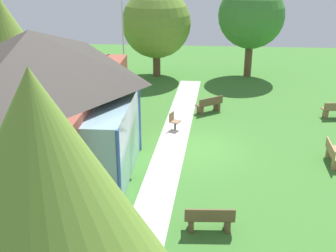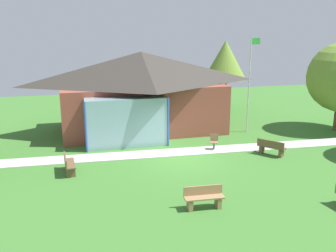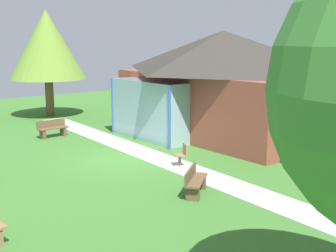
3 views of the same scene
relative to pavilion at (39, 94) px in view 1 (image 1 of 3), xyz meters
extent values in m
plane|color=#3D752D|center=(1.06, -6.10, -2.68)|extent=(44.00, 44.00, 0.00)
cube|color=brown|center=(0.07, 0.15, -1.12)|extent=(10.22, 5.56, 3.12)
pyramid|color=#38332D|center=(0.07, 0.15, 1.46)|extent=(11.22, 6.56, 2.03)
cube|color=#8CB2BF|center=(-1.46, -3.23, -1.27)|extent=(4.60, 1.20, 2.81)
cylinder|color=#3359B2|center=(-3.76, -3.83, -1.27)|extent=(0.12, 0.12, 2.81)
cylinder|color=#3359B2|center=(0.84, -3.83, -1.27)|extent=(0.12, 0.12, 2.81)
cube|color=#BCB7B2|center=(1.06, -5.12, -2.66)|extent=(20.91, 2.37, 0.03)
cylinder|color=silver|center=(6.58, -2.20, 0.41)|extent=(0.08, 0.08, 6.17)
cube|color=brown|center=(-4.67, -6.71, -2.23)|extent=(0.53, 1.52, 0.06)
cube|color=brown|center=(-4.71, -6.16, -2.48)|extent=(0.41, 0.18, 0.39)
cube|color=brown|center=(-4.64, -7.26, -2.48)|extent=(0.41, 0.18, 0.39)
cube|color=brown|center=(-4.86, -6.72, -2.02)|extent=(0.15, 1.50, 0.36)
cube|color=olive|center=(5.43, -12.71, -2.48)|extent=(0.42, 0.21, 0.39)
cube|color=#9E7A51|center=(0.17, -11.71, -2.23)|extent=(1.52, 0.53, 0.06)
cube|color=#9E7A51|center=(0.72, -11.74, -2.48)|extent=(0.18, 0.41, 0.39)
cube|color=#9E7A51|center=(0.18, -11.52, -2.02)|extent=(1.50, 0.15, 0.36)
cube|color=brown|center=(5.79, -6.77, -2.23)|extent=(1.25, 1.46, 0.06)
cube|color=brown|center=(5.46, -6.33, -2.48)|extent=(0.42, 0.37, 0.39)
cube|color=brown|center=(6.12, -7.21, -2.48)|extent=(0.42, 0.37, 0.39)
cube|color=brown|center=(5.64, -6.89, -2.02)|extent=(0.95, 1.24, 0.36)
cube|color=#8C6B4C|center=(3.12, -5.18, -2.24)|extent=(0.58, 0.58, 0.04)
cube|color=#8C6B4C|center=(3.20, -4.99, -2.02)|extent=(0.42, 0.21, 0.40)
cylinder|color=#4C4C51|center=(3.12, -5.18, -2.47)|extent=(0.10, 0.10, 0.42)
cylinder|color=#4C4C51|center=(3.12, -5.18, -2.67)|extent=(0.36, 0.36, 0.02)
cylinder|color=brown|center=(13.14, -9.45, -1.46)|extent=(0.49, 0.49, 2.44)
sphere|color=#3D7F33|center=(13.14, -9.45, 1.37)|extent=(4.29, 4.29, 4.29)
cylinder|color=brown|center=(12.64, -3.30, -1.75)|extent=(0.51, 0.51, 1.85)
sphere|color=olive|center=(12.64, -3.30, 0.86)|extent=(4.51, 4.51, 4.51)
cone|color=olive|center=(-10.62, -4.19, 1.75)|extent=(4.67, 4.67, 4.20)
cylinder|color=brown|center=(7.96, 4.94, -1.42)|extent=(0.46, 0.46, 2.53)
cone|color=olive|center=(7.96, 4.94, 1.43)|extent=(3.52, 3.52, 3.17)
camera|label=1|loc=(-15.69, -6.35, 5.16)|focal=46.04mm
camera|label=2|loc=(-4.35, -23.70, 3.83)|focal=39.76mm
camera|label=3|loc=(15.30, -15.56, 1.98)|focal=46.97mm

